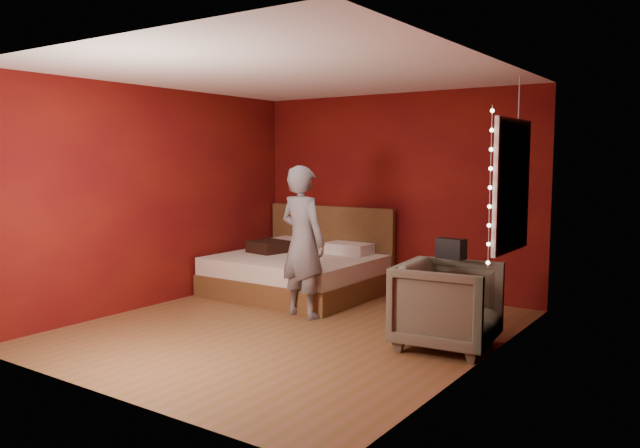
{
  "coord_description": "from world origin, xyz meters",
  "views": [
    {
      "loc": [
        3.83,
        -5.04,
        1.76
      ],
      "look_at": [
        0.09,
        0.4,
        1.06
      ],
      "focal_mm": 35.0,
      "sensor_mm": 36.0,
      "label": 1
    }
  ],
  "objects": [
    {
      "name": "window",
      "position": [
        1.97,
        0.9,
        1.5
      ],
      "size": [
        0.05,
        0.97,
        1.27
      ],
      "color": "white",
      "rests_on": "room_walls"
    },
    {
      "name": "floor",
      "position": [
        0.0,
        0.0,
        0.0
      ],
      "size": [
        4.5,
        4.5,
        0.0
      ],
      "primitive_type": "plane",
      "color": "brown",
      "rests_on": "ground"
    },
    {
      "name": "armchair",
      "position": [
        1.6,
        0.3,
        0.4
      ],
      "size": [
        0.98,
        0.96,
        0.81
      ],
      "primitive_type": "imported",
      "rotation": [
        0.0,
        0.0,
        1.68
      ],
      "color": "#676751",
      "rests_on": "ground"
    },
    {
      "name": "throw_pillow",
      "position": [
        -1.45,
        1.41,
        0.58
      ],
      "size": [
        0.51,
        0.51,
        0.16
      ],
      "primitive_type": "cube",
      "rotation": [
        0.0,
        0.0,
        -0.17
      ],
      "color": "black",
      "rests_on": "bed"
    },
    {
      "name": "fairy_lights",
      "position": [
        1.94,
        0.37,
        1.5
      ],
      "size": [
        0.04,
        0.04,
        1.45
      ],
      "color": "silver",
      "rests_on": "room_walls"
    },
    {
      "name": "bed",
      "position": [
        -0.95,
        1.44,
        0.29
      ],
      "size": [
        2.0,
        1.7,
        1.1
      ],
      "color": "brown",
      "rests_on": "ground"
    },
    {
      "name": "person",
      "position": [
        -0.2,
        0.47,
        0.84
      ],
      "size": [
        0.67,
        0.5,
        1.68
      ],
      "primitive_type": "imported",
      "rotation": [
        0.0,
        0.0,
        2.98
      ],
      "color": "slate",
      "rests_on": "ground"
    },
    {
      "name": "handbag",
      "position": [
        1.53,
        0.51,
        0.9
      ],
      "size": [
        0.29,
        0.18,
        0.19
      ],
      "primitive_type": "cube",
      "rotation": [
        0.0,
        0.0,
        -0.16
      ],
      "color": "black",
      "rests_on": "armchair"
    },
    {
      "name": "hanging_plant",
      "position": [
        1.84,
        1.46,
        1.95
      ],
      "size": [
        0.37,
        0.34,
        0.82
      ],
      "color": "silver",
      "rests_on": "room_walls"
    },
    {
      "name": "room_walls",
      "position": [
        0.0,
        0.0,
        1.68
      ],
      "size": [
        4.04,
        4.54,
        2.62
      ],
      "color": "maroon",
      "rests_on": "ground"
    }
  ]
}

